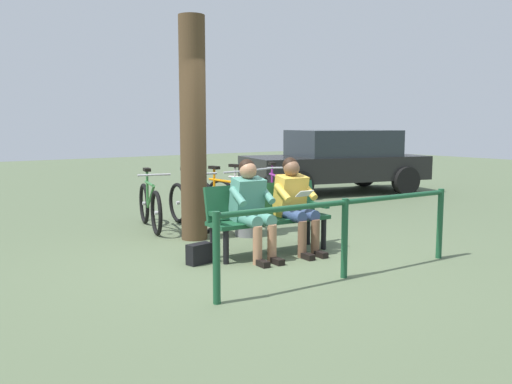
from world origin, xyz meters
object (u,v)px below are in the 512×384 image
(bicycle_blue, at_px, (191,205))
(person_reading, at_px, (295,200))
(litter_bin, at_px, (248,210))
(parked_car, at_px, (337,160))
(tree_trunk, at_px, (193,130))
(bicycle_black, at_px, (244,198))
(bicycle_orange, at_px, (150,206))
(person_companion, at_px, (252,204))
(bench, at_px, (267,213))
(bicycle_green, at_px, (221,202))
(bicycle_purple, at_px, (275,195))
(handbag, at_px, (199,254))

(bicycle_blue, bearing_deg, person_reading, 11.39)
(litter_bin, xyz_separation_m, parked_car, (-4.59, -2.87, 0.40))
(tree_trunk, height_order, bicycle_black, tree_trunk)
(litter_bin, height_order, bicycle_orange, bicycle_orange)
(bicycle_black, bearing_deg, person_companion, -50.74)
(bench, xyz_separation_m, bicycle_blue, (-0.03, -2.01, -0.15))
(bicycle_green, distance_m, bicycle_blue, 0.56)
(bicycle_purple, bearing_deg, bench, -17.37)
(bench, height_order, bicycle_black, bicycle_black)
(bicycle_blue, bearing_deg, bicycle_green, 94.56)
(person_companion, xyz_separation_m, bicycle_blue, (-0.36, -2.15, -0.30))
(bicycle_orange, bearing_deg, person_reading, 33.51)
(parked_car, bearing_deg, tree_trunk, 40.89)
(bicycle_purple, xyz_separation_m, bicycle_blue, (1.79, 0.17, 0.00))
(person_companion, relative_size, bicycle_green, 0.71)
(bicycle_purple, relative_size, bicycle_blue, 0.94)
(bicycle_green, xyz_separation_m, bicycle_blue, (0.56, 0.00, 0.00))
(bicycle_purple, distance_m, bicycle_black, 0.68)
(bicycle_purple, relative_size, bicycle_black, 0.97)
(bicycle_orange, bearing_deg, bicycle_purple, 102.07)
(bicycle_blue, bearing_deg, bicycle_orange, -111.44)
(person_reading, bearing_deg, bench, -27.09)
(litter_bin, height_order, bicycle_blue, bicycle_blue)
(bench, xyz_separation_m, bicycle_black, (-1.14, -2.16, -0.15))
(person_reading, distance_m, person_companion, 0.64)
(handbag, xyz_separation_m, bicycle_black, (-2.13, -2.16, 0.24))
(bicycle_black, distance_m, bicycle_blue, 1.12)
(person_companion, relative_size, tree_trunk, 0.39)
(handbag, relative_size, bicycle_purple, 0.19)
(person_companion, bearing_deg, bicycle_black, -118.12)
(tree_trunk, xyz_separation_m, bicycle_blue, (-0.38, -0.76, -1.18))
(person_reading, xyz_separation_m, handbag, (1.29, -0.19, -0.54))
(bench, xyz_separation_m, bicycle_purple, (-1.83, -2.18, -0.15))
(bicycle_purple, bearing_deg, handbag, -29.61)
(person_reading, distance_m, tree_trunk, 1.80)
(parked_car, bearing_deg, bicycle_orange, 30.68)
(bicycle_green, height_order, parked_car, parked_car)
(handbag, xyz_separation_m, parked_car, (-5.98, -3.85, 0.65))
(bench, bearing_deg, bicycle_black, -113.34)
(handbag, bearing_deg, bicycle_purple, -142.22)
(handbag, height_order, bicycle_blue, bicycle_blue)
(bench, xyz_separation_m, handbag, (0.99, 0.00, -0.39))
(litter_bin, height_order, bicycle_green, bicycle_green)
(person_companion, xyz_separation_m, bicycle_orange, (0.21, -2.42, -0.30))
(litter_bin, distance_m, bicycle_blue, 1.10)
(bicycle_purple, bearing_deg, bicycle_orange, -69.94)
(bicycle_purple, height_order, bicycle_blue, same)
(litter_bin, distance_m, bicycle_green, 1.05)
(bicycle_blue, relative_size, parked_car, 0.37)
(bicycle_blue, bearing_deg, handbag, -22.64)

